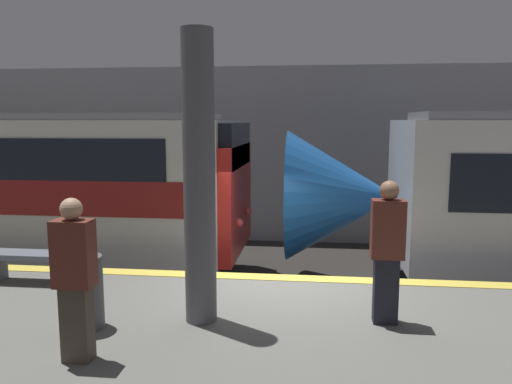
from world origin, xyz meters
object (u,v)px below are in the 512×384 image
platform_bench (31,260)px  trash_bin (84,292)px  person_waiting (387,249)px  support_pillar_near (199,180)px  person_walking (75,276)px

platform_bench → trash_bin: trash_bin is taller
platform_bench → person_waiting: bearing=-10.5°
support_pillar_near → person_waiting: (2.19, 0.19, -0.80)m
person_walking → platform_bench: bearing=129.2°
trash_bin → person_waiting: bearing=9.2°
support_pillar_near → platform_bench: 3.34m
person_waiting → trash_bin: size_ratio=2.00×
trash_bin → platform_bench: bearing=136.0°
support_pillar_near → trash_bin: support_pillar_near is taller
support_pillar_near → person_walking: bearing=-131.3°
support_pillar_near → trash_bin: 1.86m
support_pillar_near → person_waiting: bearing=4.9°
person_waiting → trash_bin: bearing=-170.8°
support_pillar_near → platform_bench: (-2.84, 1.12, -1.37)m
support_pillar_near → trash_bin: bearing=-163.9°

